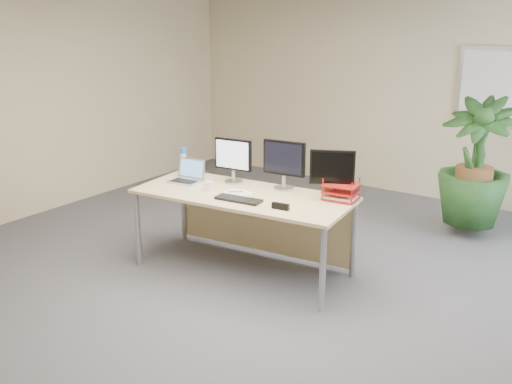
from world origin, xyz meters
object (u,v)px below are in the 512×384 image
Objects in this scene: laptop at (188,176)px; monitor_left at (233,158)px; desk at (249,207)px; monitor_right at (284,162)px; floor_plant at (474,171)px.

monitor_left is at bearing 28.91° from laptop.
monitor_left is (-0.28, 0.12, 0.42)m from desk.
monitor_left is 0.50m from laptop.
monitor_right is 1.42× the size of laptop.
monitor_right is 1.01m from laptop.
laptop is at bearing -135.41° from floor_plant.
floor_plant is 4.53× the size of laptop.
floor_plant is (1.54, 2.09, 0.13)m from desk.
desk is 4.83× the size of monitor_left.
desk is 0.52m from monitor_left.
monitor_left is 1.33× the size of laptop.
monitor_left is at bearing -132.73° from floor_plant.
desk is at bearing 8.37° from laptop.
desk is at bearing -126.35° from floor_plant.
desk is 0.55m from monitor_right.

